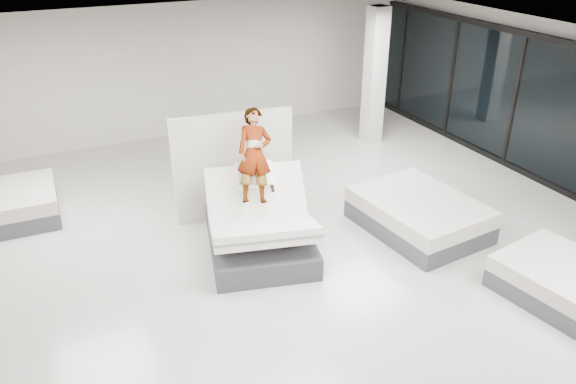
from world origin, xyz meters
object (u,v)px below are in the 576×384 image
object	(u,v)px
flat_bed_right_far	(419,215)
person	(255,171)
hero_bed	(260,228)
remote	(272,188)
divider_panel	(234,166)
column	(374,77)
flat_bed_right_near	(570,285)

from	to	relation	value
flat_bed_right_far	person	bearing A→B (deg)	162.21
hero_bed	flat_bed_right_far	size ratio (longest dim) A/B	1.07
hero_bed	remote	size ratio (longest dim) A/B	17.70
divider_panel	flat_bed_right_far	xyz separation A→B (m)	(2.70, -1.91, -0.69)
column	flat_bed_right_near	bearing A→B (deg)	-97.78
person	flat_bed_right_far	size ratio (longest dim) A/B	0.67
flat_bed_right_near	column	distance (m)	6.79
hero_bed	flat_bed_right_near	world-z (taller)	hero_bed
divider_panel	column	distance (m)	4.84
divider_panel	flat_bed_right_near	size ratio (longest dim) A/B	1.04
hero_bed	divider_panel	world-z (taller)	divider_panel
hero_bed	remote	world-z (taller)	hero_bed
remote	divider_panel	size ratio (longest dim) A/B	0.06
remote	column	distance (m)	5.50
person	flat_bed_right_near	world-z (taller)	person
person	divider_panel	xyz separation A→B (m)	(0.01, 1.04, -0.33)
hero_bed	divider_panel	size ratio (longest dim) A/B	1.14
flat_bed_right_far	flat_bed_right_near	size ratio (longest dim) A/B	1.11
divider_panel	flat_bed_right_near	distance (m)	5.69
remote	person	bearing A→B (deg)	122.15
column	divider_panel	bearing A→B (deg)	-154.07
hero_bed	person	bearing A→B (deg)	76.07
flat_bed_right_far	remote	bearing A→B (deg)	169.52
remote	flat_bed_right_near	world-z (taller)	remote
hero_bed	column	xyz separation A→B (m)	(4.41, 3.46, 1.17)
divider_panel	flat_bed_right_far	size ratio (longest dim) A/B	0.94
flat_bed_right_near	column	bearing A→B (deg)	82.22
divider_panel	column	bearing A→B (deg)	31.95
hero_bed	flat_bed_right_far	distance (m)	2.85
hero_bed	column	distance (m)	5.72
divider_panel	column	size ratio (longest dim) A/B	0.68
divider_panel	flat_bed_right_far	bearing A→B (deg)	-29.16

